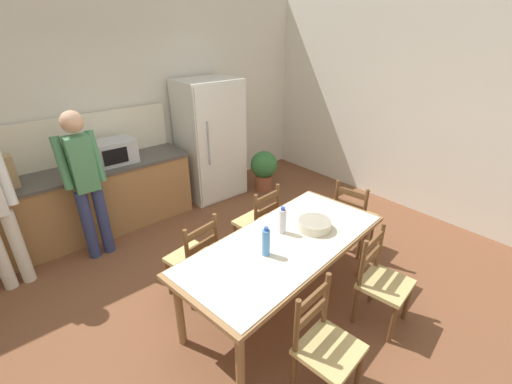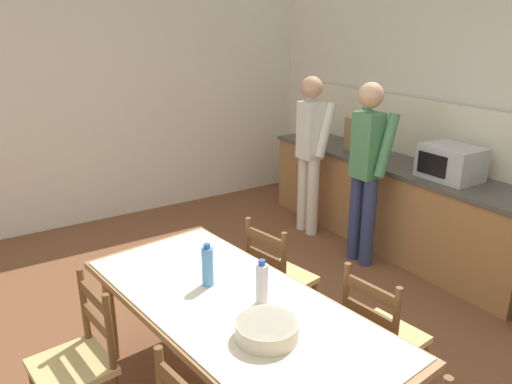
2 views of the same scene
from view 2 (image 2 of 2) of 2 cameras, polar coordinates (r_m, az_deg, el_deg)
name	(u,v)px [view 2 (image 2 of 2)]	position (r m, az deg, el deg)	size (l,w,h in m)	color
ground_plane	(257,361)	(3.68, 0.13, -18.74)	(8.32, 8.32, 0.00)	brown
wall_back	(512,117)	(4.95, 27.24, 7.64)	(6.52, 0.12, 2.90)	silver
wall_left	(100,95)	(5.97, -17.37, 10.52)	(0.12, 5.20, 2.90)	silver
kitchen_counter	(390,202)	(5.38, 15.04, -1.16)	(3.16, 0.66, 0.90)	#9E7042
counter_splashback	(418,129)	(5.41, 17.99, 6.90)	(3.12, 0.03, 0.60)	#EFE8CB
microwave	(451,163)	(4.79, 21.35, 3.15)	(0.50, 0.39, 0.30)	#B2B7BC
paper_bag	(357,135)	(5.53, 11.46, 6.44)	(0.24, 0.16, 0.36)	tan
dining_table	(234,314)	(2.91, -2.48, -13.75)	(2.17, 1.16, 0.75)	olive
bottle_near_centre	(208,266)	(3.00, -5.56, -8.42)	(0.07, 0.07, 0.27)	#4C8ED6
bottle_off_centre	(262,284)	(2.80, 0.66, -10.42)	(0.07, 0.07, 0.27)	silver
serving_bowl	(267,329)	(2.57, 1.26, -15.35)	(0.32, 0.32, 0.09)	beige
chair_side_far_left	(278,278)	(3.76, 2.53, -9.84)	(0.48, 0.47, 0.91)	brown
chair_side_far_right	(380,337)	(3.23, 14.04, -15.77)	(0.46, 0.45, 0.91)	brown
chair_side_near_left	(78,362)	(3.12, -19.69, -17.85)	(0.46, 0.45, 0.91)	brown
person_at_sink	(310,148)	(5.37, 6.22, 5.07)	(0.43, 0.30, 1.71)	silver
person_at_counter	(367,165)	(4.74, 12.52, 3.00)	(0.44, 0.30, 1.74)	navy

